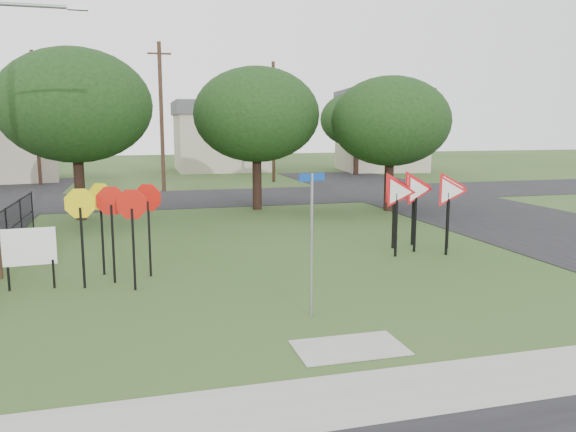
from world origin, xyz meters
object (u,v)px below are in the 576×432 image
at_px(stop_sign_cluster, 115,211).
at_px(info_board, 29,249).
at_px(street_name_sign, 312,236).
at_px(yield_sign_cluster, 420,193).

distance_m(stop_sign_cluster, info_board, 2.22).
xyz_separation_m(street_name_sign, yield_sign_cluster, (5.28, 5.17, 0.15)).
height_order(stop_sign_cluster, yield_sign_cluster, yield_sign_cluster).
bearing_deg(yield_sign_cluster, info_board, -172.58).
bearing_deg(stop_sign_cluster, yield_sign_cluster, 8.13).
xyz_separation_m(stop_sign_cluster, yield_sign_cluster, (9.33, 1.33, 0.03)).
bearing_deg(street_name_sign, yield_sign_cluster, 44.43).
relative_size(street_name_sign, stop_sign_cluster, 1.21).
distance_m(yield_sign_cluster, info_board, 11.50).
distance_m(stop_sign_cluster, yield_sign_cluster, 9.42).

